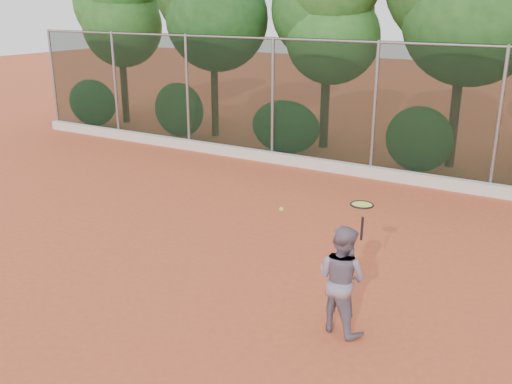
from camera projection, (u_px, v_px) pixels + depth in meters
The scene contains 7 objects.
ground at pixel (226, 279), 9.50m from camera, with size 80.00×80.00×0.00m, color #C6522E.
concrete_curb at pixel (368, 172), 15.02m from camera, with size 24.00×0.20×0.30m, color silver.
tennis_player at pixel (342, 279), 7.81m from camera, with size 0.76×0.59×1.56m, color slate.
chainlink_fence at pixel (375, 106), 14.63m from camera, with size 24.09×0.09×3.50m.
foliage_backdrop at pixel (386, 2), 15.71m from camera, with size 23.70×3.63×7.55m.
tennis_racket at pixel (362, 207), 7.28m from camera, with size 0.40×0.40×0.52m.
tennis_ball_in_flight at pixel (281, 209), 7.63m from camera, with size 0.06×0.06×0.06m.
Camera 1 is at (4.79, -7.10, 4.38)m, focal length 40.00 mm.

